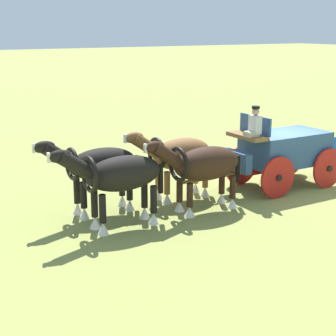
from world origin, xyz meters
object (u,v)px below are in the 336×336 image
at_px(draft_horse_lead_near, 119,176).
at_px(draft_horse_rear_off, 178,156).
at_px(show_wagon, 282,150).
at_px(draft_horse_lead_off, 98,166).
at_px(draft_horse_rear_near, 203,166).

bearing_deg(draft_horse_lead_near, draft_horse_rear_off, -154.02).
bearing_deg(draft_horse_lead_near, show_wagon, -174.54).
height_order(draft_horse_lead_near, draft_horse_lead_off, draft_horse_lead_near).
distance_m(show_wagon, draft_horse_rear_off, 3.61).
relative_size(draft_horse_lead_near, draft_horse_lead_off, 1.03).
bearing_deg(draft_horse_lead_off, show_wagon, 173.39).
distance_m(draft_horse_rear_near, draft_horse_lead_near, 2.61).
height_order(draft_horse_rear_near, draft_horse_rear_off, draft_horse_rear_off).
height_order(draft_horse_rear_off, draft_horse_lead_near, draft_horse_lead_near).
distance_m(draft_horse_rear_off, draft_horse_lead_near, 2.91).
relative_size(draft_horse_rear_near, draft_horse_rear_off, 1.05).
bearing_deg(draft_horse_rear_off, show_wagon, 168.99).
height_order(draft_horse_rear_off, draft_horse_lead_off, draft_horse_lead_off).
xyz_separation_m(show_wagon, draft_horse_lead_off, (6.15, -0.71, 0.13)).
bearing_deg(draft_horse_rear_off, draft_horse_lead_off, -0.53).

